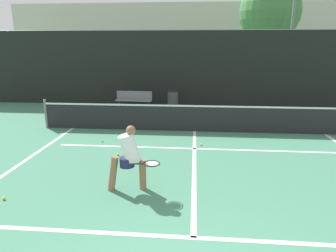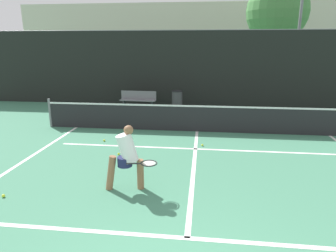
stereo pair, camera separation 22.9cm
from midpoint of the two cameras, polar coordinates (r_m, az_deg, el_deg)
name	(u,v)px [view 1 (the left image)]	position (r m, az deg, el deg)	size (l,w,h in m)	color
court_baseline_near	(194,238)	(5.12, 3.54, -20.48)	(11.00, 0.10, 0.01)	white
court_service_line	(194,149)	(8.96, 4.33, -4.32)	(8.25, 0.10, 0.01)	white
court_center_mark	(194,164)	(7.84, 4.19, -7.23)	(0.10, 6.18, 0.01)	white
court_sideline_left	(28,158)	(9.08, -25.73, -5.58)	(0.10, 7.18, 0.01)	white
net	(195,117)	(10.63, 4.54, 1.66)	(11.09, 0.09, 1.07)	slate
fence_back	(196,69)	(15.15, 4.86, 10.79)	(24.00, 0.06, 3.71)	black
player_practicing	(129,156)	(6.31, -8.46, -5.71)	(1.18, 0.54, 1.42)	#8C6042
tennis_ball_scattered_0	(102,141)	(9.80, -13.07, -2.79)	(0.07, 0.07, 0.07)	#D1E033
tennis_ball_scattered_1	(118,154)	(8.53, -10.26, -5.35)	(0.07, 0.07, 0.07)	#D1E033
tennis_ball_scattered_2	(4,198)	(7.01, -29.63, -11.88)	(0.07, 0.07, 0.07)	#D1E033
tennis_ball_scattered_4	(201,145)	(9.23, 5.61, -3.56)	(0.07, 0.07, 0.07)	#D1E033
courtside_bench	(134,99)	(14.47, -6.97, 5.04)	(1.74, 0.47, 0.86)	slate
trash_bin	(173,100)	(14.27, 0.48, 4.94)	(0.52, 0.52, 0.91)	#3F3F42
parked_car	(267,89)	(17.91, 18.07, 6.75)	(1.78, 4.31, 1.41)	silver
tree_west	(270,12)	(22.73, 18.51, 19.89)	(4.11, 4.11, 7.22)	brown
building_far	(196,41)	(30.80, 5.13, 15.91)	(36.00, 2.40, 6.85)	beige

